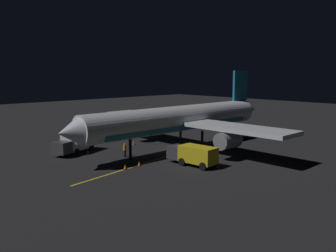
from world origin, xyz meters
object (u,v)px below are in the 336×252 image
object	(u,v)px
catering_truck	(193,155)
traffic_cone_far	(88,152)
traffic_cone_near_right	(139,164)
traffic_cone_near_left	(134,143)
traffic_cone_under_wing	(125,167)
ground_crew_worker	(125,150)
baggage_truck	(75,143)
airliner	(182,120)

from	to	relation	value
catering_truck	traffic_cone_far	bearing A→B (deg)	23.56
traffic_cone_near_right	traffic_cone_far	xyz separation A→B (m)	(9.35, 1.12, 0.00)
traffic_cone_near_left	traffic_cone_under_wing	world-z (taller)	same
catering_truck	traffic_cone_far	xyz separation A→B (m)	(13.38, 5.83, -0.95)
catering_truck	traffic_cone_far	size ratio (longest dim) A/B	11.28
traffic_cone_near_right	ground_crew_worker	bearing A→B (deg)	-16.84
baggage_truck	ground_crew_worker	bearing A→B (deg)	-151.17
traffic_cone_near_left	traffic_cone_near_right	bearing A→B (deg)	145.34
airliner	ground_crew_worker	bearing A→B (deg)	79.87
traffic_cone_near_right	traffic_cone_far	distance (m)	9.42
baggage_truck	catering_truck	world-z (taller)	baggage_truck
catering_truck	ground_crew_worker	xyz separation A→B (m)	(8.69, 3.30, -0.31)
airliner	catering_truck	bearing A→B (deg)	143.41
traffic_cone_near_right	traffic_cone_near_left	bearing A→B (deg)	-34.66
ground_crew_worker	traffic_cone_near_right	world-z (taller)	ground_crew_worker
ground_crew_worker	traffic_cone_far	xyz separation A→B (m)	(4.69, 2.53, -0.64)
ground_crew_worker	baggage_truck	bearing A→B (deg)	28.83
baggage_truck	traffic_cone_near_right	size ratio (longest dim) A/B	11.76
catering_truck	traffic_cone_near_right	world-z (taller)	catering_truck
traffic_cone_near_left	traffic_cone_far	world-z (taller)	same
baggage_truck	catering_truck	size ratio (longest dim) A/B	1.04
ground_crew_worker	traffic_cone_near_left	distance (m)	7.74
airliner	traffic_cone_near_left	size ratio (longest dim) A/B	66.49
ground_crew_worker	traffic_cone_under_wing	world-z (taller)	ground_crew_worker
catering_truck	traffic_cone_far	distance (m)	14.62
airliner	catering_truck	distance (m)	9.37
airliner	traffic_cone_near_right	distance (m)	11.19
airliner	traffic_cone_near_right	xyz separation A→B (m)	(-3.13, 10.02, -3.87)
baggage_truck	ground_crew_worker	distance (m)	7.21
ground_crew_worker	traffic_cone_under_wing	bearing A→B (deg)	144.05
traffic_cone_near_right	airliner	bearing A→B (deg)	-72.68
traffic_cone_near_left	traffic_cone_far	bearing A→B (deg)	94.92
catering_truck	ground_crew_worker	bearing A→B (deg)	20.82
traffic_cone_under_wing	traffic_cone_far	world-z (taller)	same
traffic_cone_near_right	traffic_cone_under_wing	distance (m)	1.98
ground_crew_worker	traffic_cone_near_left	bearing A→B (deg)	-45.81
airliner	traffic_cone_far	bearing A→B (deg)	60.81
catering_truck	traffic_cone_near_right	bearing A→B (deg)	49.52
baggage_truck	traffic_cone_near_right	distance (m)	11.21
traffic_cone_far	airliner	bearing A→B (deg)	-119.19
ground_crew_worker	traffic_cone_under_wing	distance (m)	5.82
catering_truck	ground_crew_worker	size ratio (longest dim) A/B	3.57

